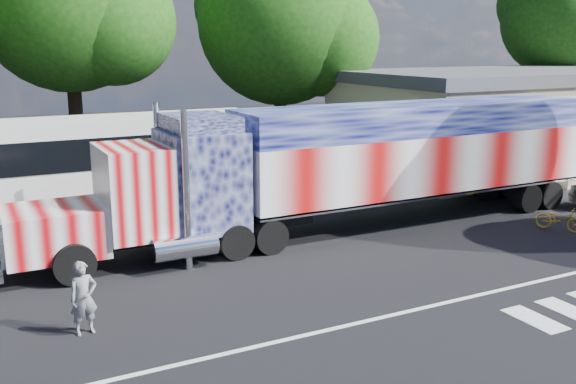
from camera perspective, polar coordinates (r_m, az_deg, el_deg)
name	(u,v)px	position (r m, az deg, el deg)	size (l,w,h in m)	color
ground	(335,276)	(18.84, 4.21, -7.48)	(100.00, 100.00, 0.00)	black
lane_markings	(471,312)	(17.05, 15.98, -10.23)	(30.00, 2.67, 0.01)	silver
semi_truck	(357,162)	(23.14, 6.16, 2.65)	(22.32, 3.52, 4.76)	black
coach_bus	(97,164)	(26.39, -16.65, 2.39)	(13.03, 3.03, 3.79)	silver
hall_building	(537,116)	(39.21, 21.25, 6.35)	(22.40, 12.80, 5.20)	#C6B994
woman	(83,298)	(15.71, -17.72, -8.96)	(0.64, 0.42, 1.75)	slate
bicycle	(559,219)	(25.16, 22.97, -2.22)	(0.56, 1.61, 0.85)	gold
tree_far_ne	(563,19)	(48.45, 23.23, 13.94)	(8.25, 7.86, 12.20)	black
tree_n_mid	(71,2)	(34.36, -18.73, 15.71)	(9.36, 8.91, 13.10)	black
tree_ne_a	(283,23)	(37.35, -0.43, 14.79)	(9.78, 9.31, 12.44)	black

